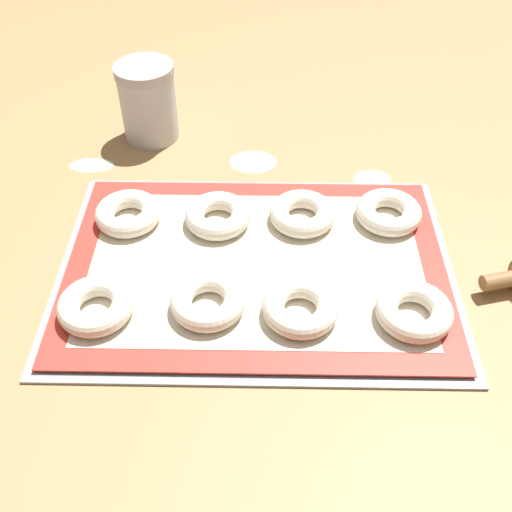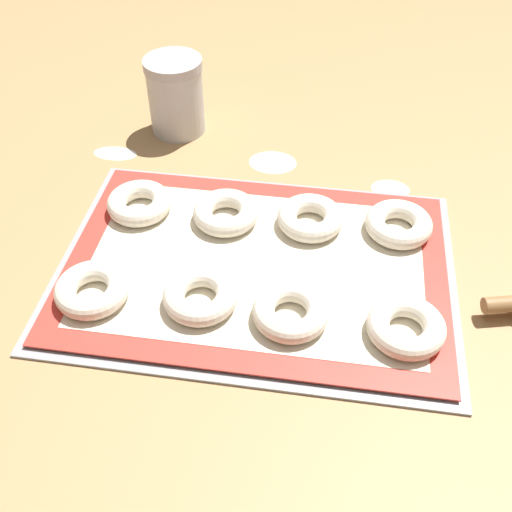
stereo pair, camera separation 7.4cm
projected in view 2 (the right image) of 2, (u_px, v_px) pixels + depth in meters
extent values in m
plane|color=#A87F51|center=(244.00, 268.00, 0.81)|extent=(2.80, 2.80, 0.00)
cube|color=#93969B|center=(256.00, 267.00, 0.81)|extent=(0.53, 0.37, 0.01)
cube|color=red|center=(256.00, 264.00, 0.80)|extent=(0.51, 0.35, 0.00)
cube|color=beige|center=(256.00, 264.00, 0.80)|extent=(0.44, 0.29, 0.00)
torus|color=silver|center=(92.00, 290.00, 0.75)|extent=(0.09, 0.09, 0.03)
torus|color=silver|center=(200.00, 296.00, 0.74)|extent=(0.09, 0.09, 0.03)
torus|color=silver|center=(291.00, 311.00, 0.73)|extent=(0.09, 0.09, 0.03)
torus|color=silver|center=(406.00, 327.00, 0.71)|extent=(0.09, 0.09, 0.03)
torus|color=silver|center=(139.00, 203.00, 0.87)|extent=(0.09, 0.09, 0.03)
torus|color=silver|center=(226.00, 213.00, 0.86)|extent=(0.09, 0.09, 0.03)
torus|color=silver|center=(310.00, 218.00, 0.85)|extent=(0.09, 0.09, 0.03)
torus|color=silver|center=(399.00, 224.00, 0.84)|extent=(0.09, 0.09, 0.03)
cylinder|color=silver|center=(176.00, 100.00, 1.02)|extent=(0.09, 0.09, 0.11)
cylinder|color=#B2B2B7|center=(172.00, 64.00, 0.97)|extent=(0.10, 0.10, 0.02)
cylinder|color=olive|center=(503.00, 304.00, 0.74)|extent=(0.05, 0.03, 0.02)
ellipsoid|color=white|center=(390.00, 188.00, 0.93)|extent=(0.06, 0.05, 0.00)
ellipsoid|color=white|center=(115.00, 153.00, 1.00)|extent=(0.07, 0.04, 0.00)
ellipsoid|color=white|center=(273.00, 162.00, 0.98)|extent=(0.08, 0.06, 0.00)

